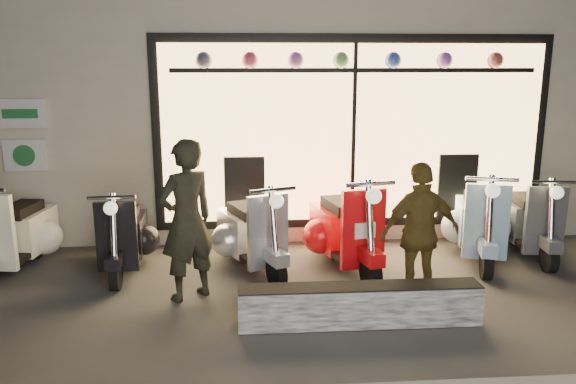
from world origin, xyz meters
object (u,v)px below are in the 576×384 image
scooter_silver (249,232)px  scooter_red (342,229)px  graffiti_barrier (360,305)px  woman (420,233)px  man (187,221)px

scooter_silver → scooter_red: bearing=-24.4°
graffiti_barrier → woman: woman is taller
scooter_red → woman: 1.35m
graffiti_barrier → scooter_silver: (-1.06, 1.71, 0.24)m
graffiti_barrier → scooter_silver: 2.03m
scooter_red → man: size_ratio=0.95×
graffiti_barrier → man: size_ratio=1.35×
graffiti_barrier → scooter_silver: scooter_silver is taller
scooter_silver → man: size_ratio=0.87×
man → scooter_silver: bearing=-160.7°
graffiti_barrier → woman: bearing=34.9°
graffiti_barrier → scooter_red: scooter_red is taller
graffiti_barrier → scooter_silver: bearing=121.9°
graffiti_barrier → man: man is taller
scooter_red → man: (-1.82, -0.90, 0.40)m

